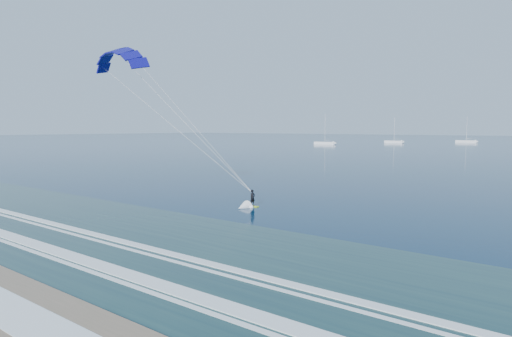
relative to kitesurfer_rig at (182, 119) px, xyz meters
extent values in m
plane|color=#082A48|center=(11.98, -22.15, -8.45)|extent=(900.00, 900.00, 0.00)
cube|color=#1E423F|center=(11.98, -14.15, -8.43)|extent=(600.00, 22.00, 0.03)
cube|color=white|center=(11.98, -20.65, -8.41)|extent=(600.00, 0.90, 0.07)
cube|color=white|center=(11.98, -16.65, -8.41)|extent=(600.00, 1.10, 0.07)
cube|color=white|center=(11.98, -12.65, -8.41)|extent=(600.00, 0.70, 0.07)
cube|color=#ADD318|center=(6.07, 3.51, -8.41)|extent=(1.28, 0.41, 0.07)
imported|color=black|center=(6.07, 3.51, -7.58)|extent=(0.48, 0.64, 1.58)
cone|color=white|center=(5.92, 2.21, -8.37)|extent=(1.31, 1.74, 1.10)
cube|color=white|center=(-68.41, 148.40, -7.85)|extent=(10.03, 2.40, 1.20)
cylinder|color=silver|center=(-68.41, 148.40, -1.12)|extent=(0.18, 0.18, 12.26)
cylinder|color=silver|center=(-67.21, 148.40, -6.45)|extent=(2.60, 0.12, 0.12)
cube|color=white|center=(-51.11, 185.33, -7.85)|extent=(8.95, 2.40, 1.20)
cylinder|color=silver|center=(-51.11, 185.33, -1.72)|extent=(0.18, 0.18, 11.06)
cylinder|color=silver|center=(-49.91, 185.33, -6.45)|extent=(2.60, 0.12, 0.12)
cube|color=white|center=(-24.91, 213.16, -7.85)|extent=(9.79, 2.40, 1.20)
cylinder|color=silver|center=(-24.91, 213.16, -1.32)|extent=(0.18, 0.18, 11.85)
cylinder|color=silver|center=(-23.71, 213.16, -6.45)|extent=(2.60, 0.12, 0.12)
camera|label=1|loc=(33.43, -30.70, -0.75)|focal=32.00mm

